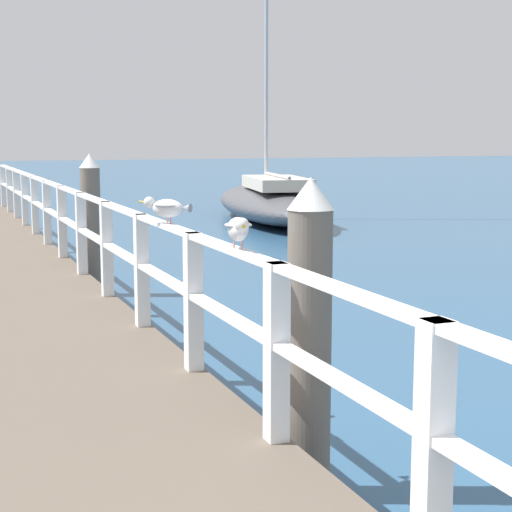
{
  "coord_description": "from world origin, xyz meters",
  "views": [
    {
      "loc": [
        -0.73,
        -0.27,
        2.29
      ],
      "look_at": [
        2.48,
        7.77,
        1.03
      ],
      "focal_mm": 58.16,
      "sensor_mm": 36.0,
      "label": 1
    }
  ],
  "objects": [
    {
      "name": "dock_piling_far",
      "position": [
        1.46,
        11.59,
        1.03
      ],
      "size": [
        0.29,
        0.29,
        2.04
      ],
      "color": "#6B6056",
      "rests_on": "ground_plane"
    },
    {
      "name": "boat_1",
      "position": [
        7.95,
        20.47,
        0.53
      ],
      "size": [
        3.93,
        8.54,
        10.55
      ],
      "rotation": [
        0.0,
        0.0,
        -0.19
      ],
      "color": "#4C4C51",
      "rests_on": "ground_plane"
    },
    {
      "name": "seagull_foreground",
      "position": [
        1.08,
        4.55,
        1.72
      ],
      "size": [
        0.22,
        0.47,
        0.21
      ],
      "rotation": [
        0.0,
        0.0,
        2.91
      ],
      "color": "white",
      "rests_on": "pier_railing"
    },
    {
      "name": "seagull_background",
      "position": [
        1.07,
        6.18,
        1.72
      ],
      "size": [
        0.36,
        0.38,
        0.21
      ],
      "rotation": [
        0.0,
        0.0,
        0.75
      ],
      "color": "white",
      "rests_on": "pier_railing"
    },
    {
      "name": "dock_piling_near",
      "position": [
        1.46,
        4.31,
        1.03
      ],
      "size": [
        0.29,
        0.29,
        2.04
      ],
      "color": "#6B6056",
      "rests_on": "ground_plane"
    },
    {
      "name": "pier_railing",
      "position": [
        1.08,
        11.01,
        1.19
      ],
      "size": [
        0.12,
        20.55,
        1.04
      ],
      "color": "white",
      "rests_on": "pier_deck"
    }
  ]
}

